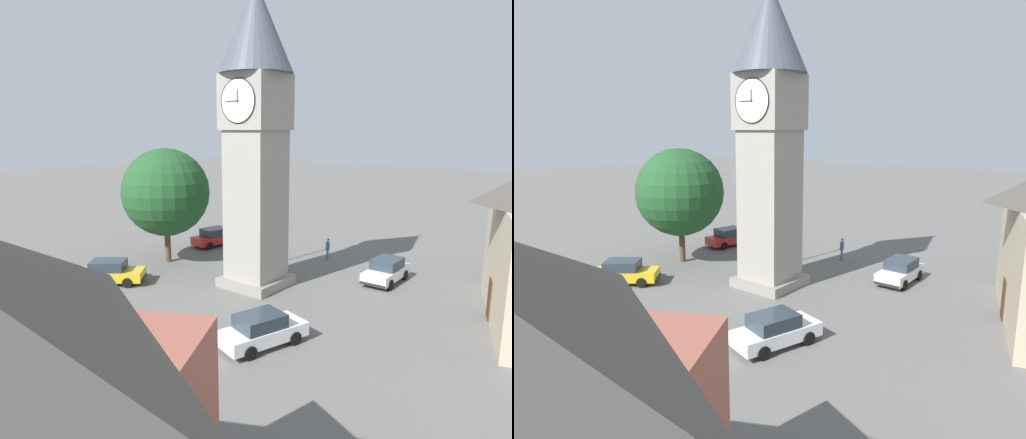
{
  "view_description": "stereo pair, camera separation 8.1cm",
  "coord_description": "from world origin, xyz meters",
  "views": [
    {
      "loc": [
        -16.7,
        21.2,
        9.61
      ],
      "look_at": [
        0.0,
        0.0,
        4.25
      ],
      "focal_mm": 31.3,
      "sensor_mm": 36.0,
      "label": 1
    },
    {
      "loc": [
        -16.77,
        21.15,
        9.61
      ],
      "look_at": [
        0.0,
        0.0,
        4.25
      ],
      "focal_mm": 31.3,
      "sensor_mm": 36.0,
      "label": 2
    }
  ],
  "objects": [
    {
      "name": "ground_plane",
      "position": [
        0.0,
        0.0,
        0.0
      ],
      "size": [
        200.0,
        200.0,
        0.0
      ],
      "primitive_type": "plane",
      "color": "#605E5B"
    },
    {
      "name": "car_red_corner",
      "position": [
        7.5,
        5.53,
        0.76
      ],
      "size": [
        4.27,
        3.91,
        1.53
      ],
      "color": "gold",
      "rests_on": "ground"
    },
    {
      "name": "clock_tower",
      "position": [
        0.0,
        0.0,
        10.52
      ],
      "size": [
        4.4,
        4.4,
        18.1
      ],
      "color": "gray",
      "rests_on": "ground"
    },
    {
      "name": "car_white_side",
      "position": [
        8.89,
        -5.75,
        0.76
      ],
      "size": [
        2.49,
        4.38,
        1.53
      ],
      "color": "red",
      "rests_on": "ground"
    },
    {
      "name": "pedestrian",
      "position": [
        -0.8,
        -7.73,
        1.01
      ],
      "size": [
        0.31,
        0.54,
        1.69
      ],
      "color": "#706656",
      "rests_on": "ground"
    },
    {
      "name": "car_silver_kerb",
      "position": [
        -5.25,
        6.22,
        0.76
      ],
      "size": [
        2.84,
        4.44,
        1.53
      ],
      "color": "white",
      "rests_on": "ground"
    },
    {
      "name": "lamp_post",
      "position": [
        1.65,
        -5.64,
        3.05
      ],
      "size": [
        0.36,
        0.36,
        4.49
      ],
      "color": "black",
      "rests_on": "ground"
    },
    {
      "name": "tree",
      "position": [
        8.4,
        -0.04,
        5.23
      ],
      "size": [
        6.39,
        6.39,
        8.44
      ],
      "color": "brown",
      "rests_on": "ground"
    },
    {
      "name": "car_blue_kerb",
      "position": [
        -6.22,
        -5.71,
        0.76
      ],
      "size": [
        1.83,
        4.13,
        1.53
      ],
      "color": "white",
      "rests_on": "ground"
    }
  ]
}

